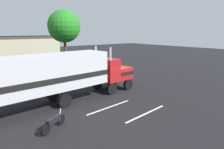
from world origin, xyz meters
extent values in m
plane|color=black|center=(0.00, 0.00, 0.00)|extent=(120.00, 120.00, 0.00)
cube|color=silver|center=(-3.32, -3.50, 0.01)|extent=(4.40, 0.53, 0.01)
cube|color=silver|center=(-1.94, -6.14, 0.01)|extent=(4.40, 0.55, 0.01)
cube|color=#B21919|center=(0.79, 0.21, 1.70)|extent=(1.96, 2.62, 1.20)
cube|color=#B21919|center=(-0.80, 0.10, 2.20)|extent=(1.56, 2.59, 2.20)
cube|color=silver|center=(1.73, 0.27, 1.70)|extent=(0.22, 2.10, 1.08)
cube|color=black|center=(0.79, 0.21, 1.76)|extent=(1.97, 2.66, 0.36)
cylinder|color=silver|center=(-1.42, 1.16, 2.80)|extent=(0.18, 0.18, 3.40)
cylinder|color=silver|center=(-1.28, -1.04, 2.80)|extent=(0.18, 0.18, 3.40)
cube|color=silver|center=(-7.14, -0.33, 2.75)|extent=(10.65, 3.30, 2.80)
cube|color=black|center=(-7.14, -0.33, 2.33)|extent=(10.65, 3.34, 0.44)
cylinder|color=silver|center=(-0.47, 1.42, 0.95)|extent=(1.34, 0.73, 0.64)
cylinder|color=black|center=(1.02, 1.32, 0.55)|extent=(1.12, 0.37, 1.10)
cylinder|color=black|center=(1.17, -0.87, 0.55)|extent=(1.12, 0.37, 1.10)
cylinder|color=black|center=(-1.28, 1.17, 0.55)|extent=(1.12, 0.37, 1.10)
cylinder|color=black|center=(-1.13, -1.02, 0.55)|extent=(1.12, 0.37, 1.10)
cylinder|color=black|center=(-6.21, 0.84, 0.55)|extent=(1.12, 0.37, 1.10)
cylinder|color=black|center=(-6.07, -1.36, 0.55)|extent=(1.12, 0.37, 1.10)
cylinder|color=#2D3347|center=(-7.52, 2.12, 0.41)|extent=(0.18, 0.18, 0.82)
cylinder|color=#2D3347|center=(-7.67, 2.13, 0.41)|extent=(0.18, 0.18, 0.82)
cylinder|color=#A5728C|center=(-7.60, 2.12, 1.11)|extent=(0.34, 0.34, 0.58)
sphere|color=tan|center=(-7.60, 2.12, 1.51)|extent=(0.23, 0.23, 0.23)
cube|color=black|center=(-7.59, 2.32, 1.14)|extent=(0.26, 0.17, 0.36)
cylinder|color=black|center=(-7.49, -3.86, 0.33)|extent=(0.63, 0.41, 0.66)
cylinder|color=black|center=(-8.76, -4.57, 0.33)|extent=(0.63, 0.41, 0.66)
cube|color=black|center=(-8.13, -4.22, 0.61)|extent=(1.08, 0.74, 0.36)
cylinder|color=silver|center=(-7.58, -3.91, 0.78)|extent=(0.28, 0.20, 0.69)
cylinder|color=brown|center=(1.96, 15.63, 2.44)|extent=(0.44, 0.44, 4.88)
sphere|color=#247F1F|center=(1.96, 15.63, 6.75)|extent=(5.34, 5.34, 5.34)
cube|color=#B7AD8C|center=(-3.67, 29.61, 2.49)|extent=(19.35, 7.26, 4.97)
cube|color=#3F3833|center=(-3.67, 29.61, 4.72)|extent=(19.46, 7.37, 0.50)
camera|label=1|loc=(-12.00, -14.87, 5.86)|focal=30.76mm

